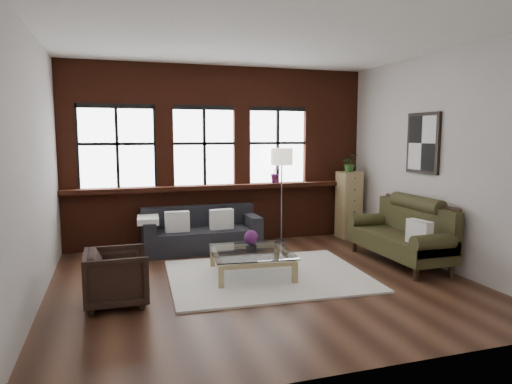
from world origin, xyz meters
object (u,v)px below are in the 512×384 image
object	(u,v)px
armchair	(117,277)
floor_lamp	(282,192)
dark_sofa	(202,230)
vintage_settee	(399,231)
coffee_table	(251,264)
drawer_chest	(349,205)
vase	(251,245)

from	to	relation	value
armchair	floor_lamp	size ratio (longest dim) A/B	0.38
armchair	dark_sofa	bearing A→B (deg)	-32.82
floor_lamp	vintage_settee	bearing A→B (deg)	-56.80
dark_sofa	floor_lamp	xyz separation A→B (m)	(1.54, 0.21, 0.58)
coffee_table	drawer_chest	distance (m)	3.11
coffee_table	floor_lamp	size ratio (longest dim) A/B	0.59
coffee_table	vase	size ratio (longest dim) A/B	7.15
vintage_settee	armchair	distance (m)	4.22
coffee_table	drawer_chest	bearing A→B (deg)	35.36
dark_sofa	vase	xyz separation A→B (m)	(0.40, -1.61, 0.08)
coffee_table	floor_lamp	bearing A→B (deg)	58.04
vintage_settee	coffee_table	bearing A→B (deg)	178.47
dark_sofa	floor_lamp	world-z (taller)	floor_lamp
drawer_chest	armchair	bearing A→B (deg)	-151.32
dark_sofa	vase	size ratio (longest dim) A/B	12.84
dark_sofa	floor_lamp	size ratio (longest dim) A/B	1.05
drawer_chest	coffee_table	bearing A→B (deg)	-144.64
drawer_chest	floor_lamp	size ratio (longest dim) A/B	0.68
vase	floor_lamp	size ratio (longest dim) A/B	0.08
floor_lamp	armchair	bearing A→B (deg)	-140.81
vintage_settee	vase	world-z (taller)	vintage_settee
dark_sofa	vintage_settee	xyz separation A→B (m)	(2.77, -1.67, 0.15)
vintage_settee	floor_lamp	size ratio (longest dim) A/B	1.01
armchair	coffee_table	xyz separation A→B (m)	(1.81, 0.58, -0.15)
armchair	vintage_settee	bearing A→B (deg)	-83.00
vintage_settee	floor_lamp	bearing A→B (deg)	123.20
vase	floor_lamp	xyz separation A→B (m)	(1.14, 1.82, 0.51)
coffee_table	drawer_chest	size ratio (longest dim) A/B	0.87
drawer_chest	floor_lamp	world-z (taller)	floor_lamp
coffee_table	vintage_settee	bearing A→B (deg)	-1.53
dark_sofa	vintage_settee	bearing A→B (deg)	-31.13
vase	dark_sofa	bearing A→B (deg)	104.04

